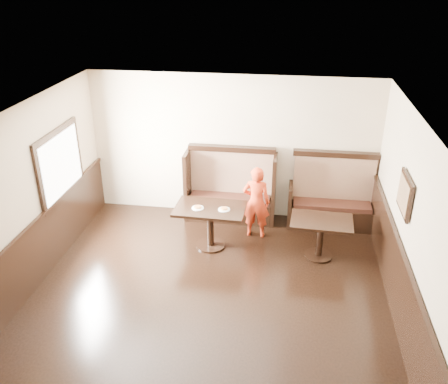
% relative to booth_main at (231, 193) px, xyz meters
% --- Properties ---
extents(ground, '(7.00, 7.00, 0.00)m').
position_rel_booth_main_xyz_m(ground, '(0.00, -3.30, -0.53)').
color(ground, black).
rests_on(ground, ground).
extents(room_shell, '(7.00, 7.00, 7.00)m').
position_rel_booth_main_xyz_m(room_shell, '(-0.30, -3.01, 0.14)').
color(room_shell, '#C2AF8C').
rests_on(room_shell, ground).
extents(booth_main, '(1.75, 0.72, 1.45)m').
position_rel_booth_main_xyz_m(booth_main, '(0.00, 0.00, 0.00)').
color(booth_main, black).
rests_on(booth_main, ground).
extents(booth_neighbor, '(1.65, 0.72, 1.45)m').
position_rel_booth_main_xyz_m(booth_neighbor, '(1.95, -0.00, -0.05)').
color(booth_neighbor, black).
rests_on(booth_neighbor, ground).
extents(table_main, '(1.24, 0.80, 0.78)m').
position_rel_booth_main_xyz_m(table_main, '(-0.21, -1.13, 0.07)').
color(table_main, black).
rests_on(table_main, ground).
extents(table_neighbor, '(1.06, 0.72, 0.71)m').
position_rel_booth_main_xyz_m(table_neighbor, '(1.70, -1.19, 0.01)').
color(table_neighbor, black).
rests_on(table_neighbor, ground).
extents(child, '(0.51, 0.35, 1.37)m').
position_rel_booth_main_xyz_m(child, '(0.55, -0.64, 0.16)').
color(child, red).
rests_on(child, ground).
extents(pizza_plate_left, '(0.21, 0.21, 0.04)m').
position_rel_booth_main_xyz_m(pizza_plate_left, '(-0.42, -1.19, 0.26)').
color(pizza_plate_left, white).
rests_on(pizza_plate_left, table_main).
extents(pizza_plate_right, '(0.21, 0.21, 0.04)m').
position_rel_booth_main_xyz_m(pizza_plate_right, '(0.04, -1.18, 0.26)').
color(pizza_plate_right, white).
rests_on(pizza_plate_right, table_main).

